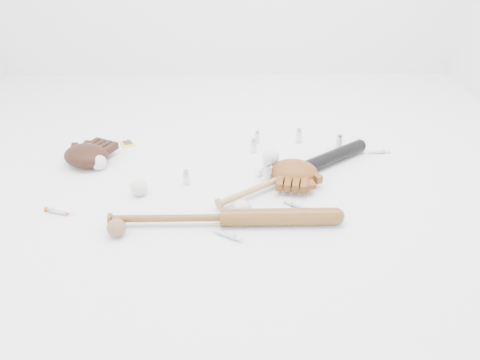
{
  "coord_description": "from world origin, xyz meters",
  "views": [
    {
      "loc": [
        0.01,
        -1.61,
        1.02
      ],
      "look_at": [
        0.05,
        -0.0,
        0.06
      ],
      "focal_mm": 35.0,
      "sensor_mm": 36.0,
      "label": 1
    }
  ],
  "objects_px": {
    "bat_dark": "(296,172)",
    "bat_wood": "(223,218)",
    "glove_dark": "(86,155)",
    "pedestal": "(270,168)"
  },
  "relations": [
    {
      "from": "bat_dark",
      "to": "pedestal",
      "type": "bearing_deg",
      "value": 117.91
    },
    {
      "from": "glove_dark",
      "to": "pedestal",
      "type": "height_order",
      "value": "glove_dark"
    },
    {
      "from": "bat_wood",
      "to": "pedestal",
      "type": "xyz_separation_m",
      "value": [
        0.2,
        0.38,
        -0.01
      ]
    },
    {
      "from": "bat_dark",
      "to": "pedestal",
      "type": "xyz_separation_m",
      "value": [
        -0.11,
        0.05,
        -0.01
      ]
    },
    {
      "from": "bat_wood",
      "to": "pedestal",
      "type": "distance_m",
      "value": 0.43
    },
    {
      "from": "glove_dark",
      "to": "pedestal",
      "type": "xyz_separation_m",
      "value": [
        0.82,
        -0.1,
        -0.02
      ]
    },
    {
      "from": "bat_dark",
      "to": "glove_dark",
      "type": "xyz_separation_m",
      "value": [
        -0.92,
        0.15,
        0.01
      ]
    },
    {
      "from": "bat_wood",
      "to": "pedestal",
      "type": "bearing_deg",
      "value": 61.9
    },
    {
      "from": "bat_dark",
      "to": "glove_dark",
      "type": "bearing_deg",
      "value": 134.97
    },
    {
      "from": "bat_dark",
      "to": "bat_wood",
      "type": "height_order",
      "value": "bat_wood"
    }
  ]
}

